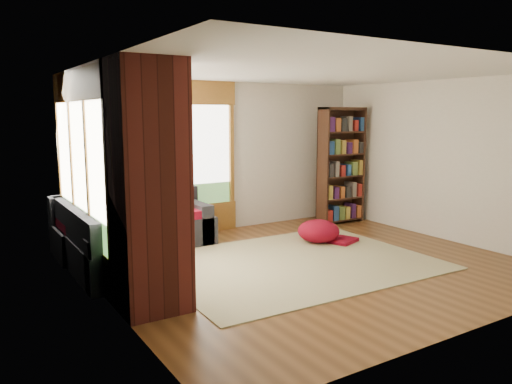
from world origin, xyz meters
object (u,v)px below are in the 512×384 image
sectional_sofa (131,236)px  dog_tan (146,199)px  dog_brindle (144,210)px  bookshelf (341,166)px  pouf (319,230)px  brick_chimney (148,188)px  area_rug (294,262)px

sectional_sofa → dog_tan: dog_tan is taller
dog_brindle → sectional_sofa: bearing=-13.4°
dog_brindle → dog_tan: bearing=-42.2°
sectional_sofa → bookshelf: bookshelf is taller
pouf → brick_chimney: bearing=-159.4°
pouf → dog_brindle: dog_brindle is taller
dog_brindle → area_rug: bearing=-142.4°
sectional_sofa → dog_brindle: 0.64m
area_rug → pouf: pouf is taller
pouf → dog_tan: bearing=162.1°
pouf → dog_tan: (-2.57, 0.83, 0.62)m
bookshelf → dog_brindle: (-4.04, -0.57, -0.33)m
sectional_sofa → dog_brindle: size_ratio=2.47×
brick_chimney → bookshelf: bearing=25.5°
dog_tan → dog_brindle: (-0.18, -0.46, -0.06)m
bookshelf → pouf: bearing=-143.8°
brick_chimney → sectional_sofa: 2.32m
dog_brindle → pouf: bearing=-118.3°
dog_tan → brick_chimney: bearing=-128.5°
brick_chimney → dog_brindle: size_ratio=2.92×
sectional_sofa → dog_brindle: (0.06, -0.45, 0.45)m
bookshelf → pouf: bookshelf is taller
sectional_sofa → dog_tan: 0.57m
sectional_sofa → bookshelf: 4.17m
pouf → dog_tan: dog_tan is taller
dog_tan → pouf: bearing=-38.0°
sectional_sofa → area_rug: bearing=-35.5°
area_rug → pouf: 1.25m
brick_chimney → sectional_sofa: bearing=77.7°
brick_chimney → dog_tan: brick_chimney is taller
area_rug → pouf: size_ratio=5.51×
dog_brindle → bookshelf: bearing=-102.6°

